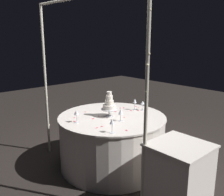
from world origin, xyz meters
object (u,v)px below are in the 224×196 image
Objects in this scene: decorative_arch at (84,66)px; side_table at (178,180)px; wine_glass_1 at (121,112)px; wine_glass_4 at (135,102)px; tiered_cake at (109,104)px; wine_glass_0 at (143,103)px; wine_glass_3 at (112,122)px; main_table at (112,141)px; wine_glass_2 at (77,113)px.

decorative_arch is 2.90× the size of side_table.
wine_glass_4 is (0.23, -0.51, 0.01)m from wine_glass_1.
wine_glass_1 is at bearing 174.90° from tiered_cake.
wine_glass_0 is at bearing -33.11° from side_table.
wine_glass_3 is (-0.23, 0.36, 0.00)m from wine_glass_1.
tiered_cake is 2.14× the size of wine_glass_1.
tiered_cake reaches higher than wine_glass_1.
tiered_cake is (1.23, -0.17, 0.51)m from side_table.
side_table is 1.46m from wine_glass_4.
wine_glass_3 is at bearing 141.54° from tiered_cake.
wine_glass_0 reaches higher than side_table.
main_table is 1.23m from side_table.
main_table is 0.71m from wine_glass_2.
wine_glass_0 is at bearing -100.62° from tiered_cake.
wine_glass_2 reaches higher than wine_glass_0.
decorative_arch is 1.18m from main_table.
wine_glass_2 is 0.57m from wine_glass_3.
tiered_cake is at bearing -38.46° from wine_glass_3.
side_table is at bearing 171.26° from wine_glass_1.
wine_glass_2 reaches higher than wine_glass_1.
main_table is at bearing -118.87° from tiered_cake.
wine_glass_2 reaches higher than main_table.
decorative_arch reaches higher than wine_glass_0.
decorative_arch is 13.27× the size of wine_glass_2.
wine_glass_2 is 0.97m from wine_glass_4.
wine_glass_2 is at bearing 79.88° from tiered_cake.
wine_glass_1 is (-0.23, 0.06, 0.48)m from main_table.
tiered_cake is 0.49m from wine_glass_4.
wine_glass_3 is at bearing 117.84° from wine_glass_4.
wine_glass_2 is at bearing 9.63° from wine_glass_3.
tiered_cake is at bearing 61.13° from main_table.
wine_glass_1 reaches higher than side_table.
side_table is at bearing -168.42° from decorative_arch.
wine_glass_1 is (-0.23, -0.40, -0.60)m from decorative_arch.
wine_glass_2 is (0.33, 0.45, 0.01)m from wine_glass_1.
wine_glass_3 is (-0.46, 0.41, 0.49)m from main_table.
wine_glass_3 is at bearing -174.57° from decorative_arch.
main_table is 0.67m from wine_glass_4.
wine_glass_3 is 0.93× the size of wine_glass_4.
tiered_cake is at bearing 79.38° from wine_glass_0.
wine_glass_1 and wine_glass_3 have the same top height.
tiered_cake reaches higher than wine_glass_2.
main_table is 8.50× the size of wine_glass_4.
main_table is at bearing -13.65° from wine_glass_1.
decorative_arch reaches higher than wine_glass_1.
tiered_cake is at bearing 87.64° from wine_glass_4.
side_table is 2.23× the size of tiered_cake.
wine_glass_3 is at bearing 122.85° from wine_glass_1.
wine_glass_3 is (-0.37, 0.94, 0.01)m from wine_glass_0.
wine_glass_1 is 0.96× the size of wine_glass_2.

